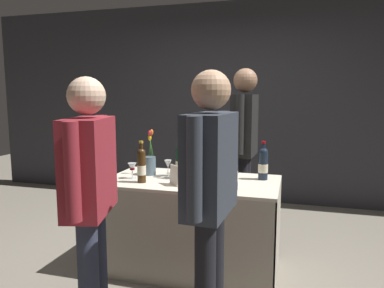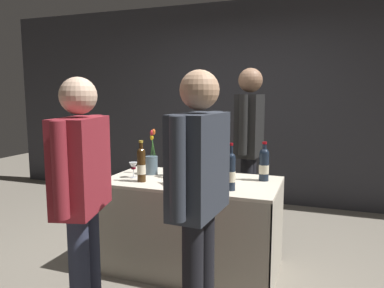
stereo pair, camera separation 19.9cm
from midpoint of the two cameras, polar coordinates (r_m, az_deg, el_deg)
ground_plane at (r=3.28m, az=1.84°, el=-18.81°), size 12.00×12.00×0.00m
back_partition at (r=5.05m, az=9.57°, el=6.35°), size 7.56×0.12×2.70m
tasting_table at (r=3.08m, az=1.88°, el=-9.98°), size 1.42×0.77×0.77m
featured_wine_bottle at (r=2.94m, az=-6.06°, el=-3.17°), size 0.07×0.07×0.34m
display_bottle_0 at (r=3.22m, az=1.62°, el=-2.50°), size 0.08×0.08×0.29m
display_bottle_1 at (r=2.69m, az=8.25°, el=-4.22°), size 0.07×0.07×0.35m
display_bottle_2 at (r=3.02m, az=0.83°, el=-2.82°), size 0.07×0.07×0.33m
display_bottle_3 at (r=3.13m, az=0.05°, el=-2.54°), size 0.07×0.07×0.34m
display_bottle_4 at (r=3.03m, az=4.34°, el=-3.19°), size 0.07×0.07×0.30m
display_bottle_5 at (r=3.06m, az=7.17°, el=-2.78°), size 0.07×0.07×0.33m
display_bottle_6 at (r=3.19m, az=4.25°, el=-2.20°), size 0.08×0.08×0.36m
display_bottle_7 at (r=2.67m, az=4.72°, el=-4.43°), size 0.07×0.07×0.32m
display_bottle_8 at (r=3.04m, az=13.12°, el=-3.09°), size 0.08×0.08×0.32m
wine_glass_near_vendor at (r=3.10m, az=-7.40°, el=-3.55°), size 0.07×0.07×0.13m
wine_glass_mid at (r=3.10m, az=-1.82°, el=-3.21°), size 0.06×0.06×0.15m
wine_glass_near_taster at (r=2.95m, az=2.11°, el=-3.74°), size 0.07×0.07×0.16m
flower_vase at (r=3.22m, az=-4.62°, el=-2.93°), size 0.11×0.11×0.40m
brochure_stand at (r=2.84m, az=-1.01°, el=-4.91°), size 0.11×0.10×0.16m
vendor_presenter at (r=3.65m, az=10.55°, el=0.92°), size 0.24×0.57×1.73m
taster_foreground_right at (r=2.06m, az=3.92°, el=-6.37°), size 0.24×0.64×1.60m
taster_foreground_left at (r=2.22m, az=-14.49°, el=-6.25°), size 0.31×0.60×1.57m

